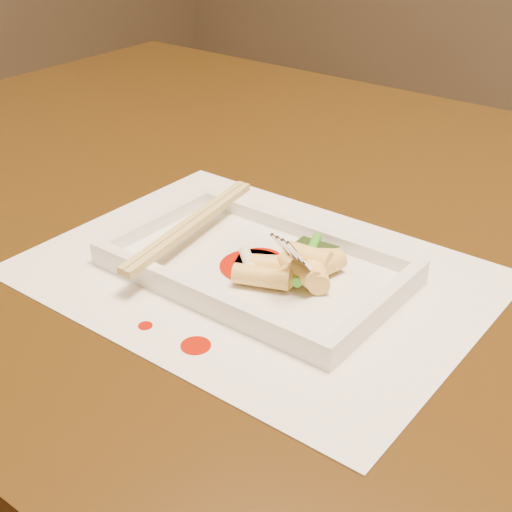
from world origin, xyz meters
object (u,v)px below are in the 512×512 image
Objects in this scene: placemat at (256,274)px; plate_base at (256,269)px; chopstick_a at (188,223)px; fork at (337,205)px; table at (316,287)px.

plate_base reaches higher than placemat.
placemat is 0.09m from chopstick_a.
chopstick_a is 1.47× the size of fork.
chopstick_a reaches higher than placemat.
fork reaches higher than plate_base.
plate_base is 1.26× the size of chopstick_a.
fork reaches higher than table.
plate_base is 0.08m from chopstick_a.
table is at bearing 101.64° from plate_base.
table is 0.21m from chopstick_a.
chopstick_a reaches higher than table.
plate_base is 1.86× the size of fork.
placemat is at bearing 0.00° from plate_base.
plate_base reaches higher than table.
fork is (0.07, 0.02, 0.08)m from plate_base.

